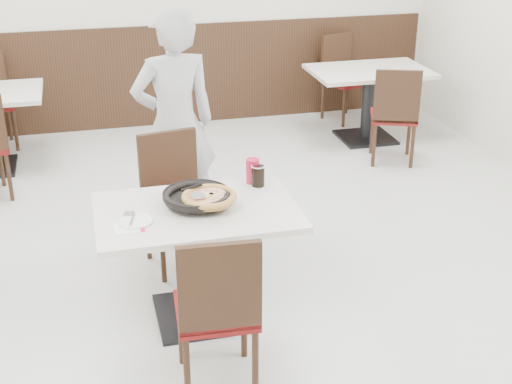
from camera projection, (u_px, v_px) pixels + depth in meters
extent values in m
plane|color=#BBBBB6|center=(239.00, 278.00, 4.96)|extent=(7.00, 7.00, 0.00)
cube|color=black|center=(167.00, 76.00, 7.82)|extent=(5.90, 0.03, 1.10)
cylinder|color=black|center=(210.00, 207.00, 4.22)|extent=(0.11, 0.11, 0.04)
cylinder|color=black|center=(197.00, 199.00, 4.26)|extent=(0.40, 0.40, 0.01)
cylinder|color=#B28344|center=(209.00, 199.00, 4.22)|extent=(0.31, 0.31, 0.02)
cube|color=white|center=(197.00, 196.00, 4.19)|extent=(0.09, 0.10, 0.00)
cube|color=white|center=(127.00, 228.00, 4.01)|extent=(0.16, 0.16, 0.00)
cylinder|color=white|center=(136.00, 221.00, 4.06)|extent=(0.20, 0.20, 0.01)
cube|color=white|center=(132.00, 219.00, 4.07)|extent=(0.05, 0.17, 0.00)
cylinder|color=black|center=(258.00, 176.00, 4.53)|extent=(0.08, 0.08, 0.13)
cylinder|color=#B41431|center=(253.00, 171.00, 4.57)|extent=(0.09, 0.09, 0.16)
imported|color=#B6B6BB|center=(175.00, 124.00, 5.28)|extent=(0.69, 0.51, 1.74)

